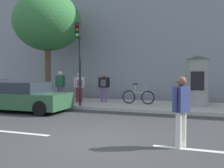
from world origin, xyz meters
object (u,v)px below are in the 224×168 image
(traffic_light, at_px, (79,50))
(pedestrian_near_pole, at_px, (104,85))
(pedestrian_with_bag, at_px, (79,84))
(bicycle_leaning, at_px, (138,97))
(parked_car_silver, at_px, (23,97))
(poster_column, at_px, (197,81))
(pedestrian_tallest, at_px, (60,84))
(pedestrian_in_light_jacket, at_px, (181,106))
(pedestrian_in_red_top, at_px, (79,85))
(street_tree, at_px, (47,22))

(traffic_light, height_order, pedestrian_near_pole, traffic_light)
(pedestrian_with_bag, height_order, bicycle_leaning, pedestrian_with_bag)
(parked_car_silver, bearing_deg, poster_column, 23.78)
(pedestrian_near_pole, height_order, bicycle_leaning, pedestrian_near_pole)
(pedestrian_near_pole, distance_m, bicycle_leaning, 2.17)
(pedestrian_tallest, height_order, parked_car_silver, pedestrian_tallest)
(pedestrian_in_light_jacket, height_order, pedestrian_in_red_top, pedestrian_in_red_top)
(pedestrian_near_pole, bearing_deg, poster_column, -2.52)
(pedestrian_tallest, bearing_deg, pedestrian_with_bag, 87.78)
(pedestrian_in_light_jacket, bearing_deg, poster_column, 87.56)
(poster_column, height_order, pedestrian_with_bag, poster_column)
(street_tree, relative_size, pedestrian_tallest, 3.65)
(pedestrian_in_light_jacket, bearing_deg, pedestrian_near_pole, 123.73)
(pedestrian_in_red_top, bearing_deg, pedestrian_in_light_jacket, -47.46)
(traffic_light, xyz_separation_m, parked_car_silver, (-2.12, -1.65, -2.28))
(traffic_light, xyz_separation_m, pedestrian_tallest, (-1.47, 0.63, -1.75))
(pedestrian_with_bag, bearing_deg, pedestrian_in_light_jacket, -49.31)
(poster_column, distance_m, pedestrian_in_red_top, 6.39)
(poster_column, bearing_deg, parked_car_silver, -156.22)
(pedestrian_with_bag, bearing_deg, traffic_light, -62.61)
(traffic_light, xyz_separation_m, pedestrian_in_light_jacket, (5.35, -5.16, -1.95))
(pedestrian_with_bag, bearing_deg, pedestrian_tallest, -92.22)
(pedestrian_tallest, bearing_deg, pedestrian_in_light_jacket, -40.33)
(poster_column, xyz_separation_m, parked_car_silver, (-7.77, -3.42, -0.76))
(pedestrian_in_light_jacket, xyz_separation_m, pedestrian_in_red_top, (-6.08, 6.63, 0.14))
(street_tree, bearing_deg, pedestrian_near_pole, 5.31)
(pedestrian_in_light_jacket, relative_size, pedestrian_near_pole, 1.04)
(pedestrian_in_light_jacket, height_order, pedestrian_with_bag, pedestrian_with_bag)
(poster_column, relative_size, parked_car_silver, 0.58)
(poster_column, relative_size, pedestrian_in_light_jacket, 1.47)
(street_tree, relative_size, bicycle_leaning, 3.64)
(pedestrian_in_red_top, distance_m, parked_car_silver, 3.45)
(pedestrian_tallest, xyz_separation_m, bicycle_leaning, (4.11, 1.11, -0.66))
(pedestrian_in_light_jacket, distance_m, pedestrian_tallest, 8.94)
(bicycle_leaning, bearing_deg, pedestrian_near_pole, 173.03)
(pedestrian_with_bag, relative_size, parked_car_silver, 0.38)
(pedestrian_near_pole, xyz_separation_m, parked_car_silver, (-2.70, -3.65, -0.46))
(pedestrian_with_bag, bearing_deg, street_tree, -146.96)
(street_tree, distance_m, pedestrian_in_light_jacket, 11.40)
(poster_column, distance_m, pedestrian_in_light_jacket, 6.95)
(pedestrian_near_pole, bearing_deg, traffic_light, -106.04)
(traffic_light, relative_size, pedestrian_in_light_jacket, 2.41)
(parked_car_silver, bearing_deg, street_tree, 103.76)
(pedestrian_tallest, relative_size, parked_car_silver, 0.41)
(traffic_light, height_order, pedestrian_tallest, traffic_light)
(pedestrian_tallest, relative_size, bicycle_leaning, 1.00)
(pedestrian_in_light_jacket, relative_size, parked_car_silver, 0.40)
(traffic_light, distance_m, pedestrian_in_red_top, 2.45)
(pedestrian_near_pole, xyz_separation_m, bicycle_leaning, (2.07, -0.25, -0.60))
(street_tree, height_order, parked_car_silver, street_tree)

